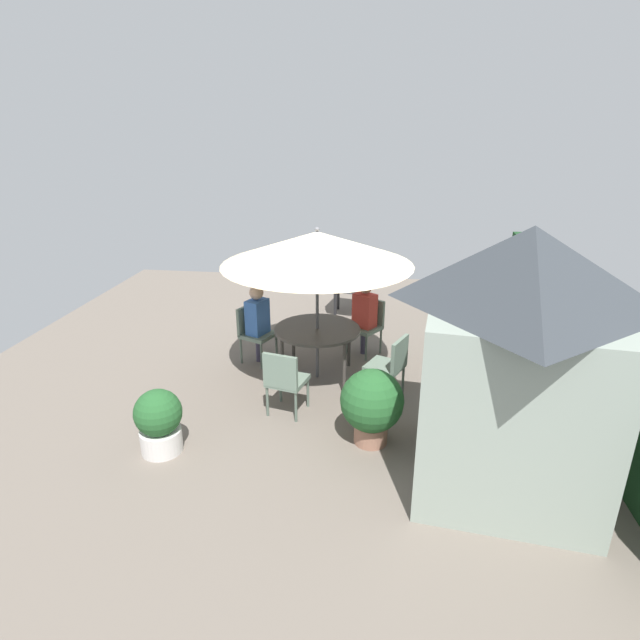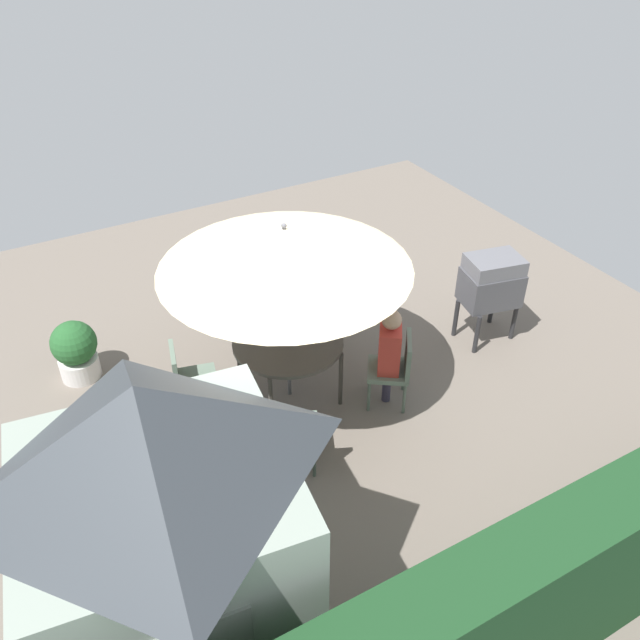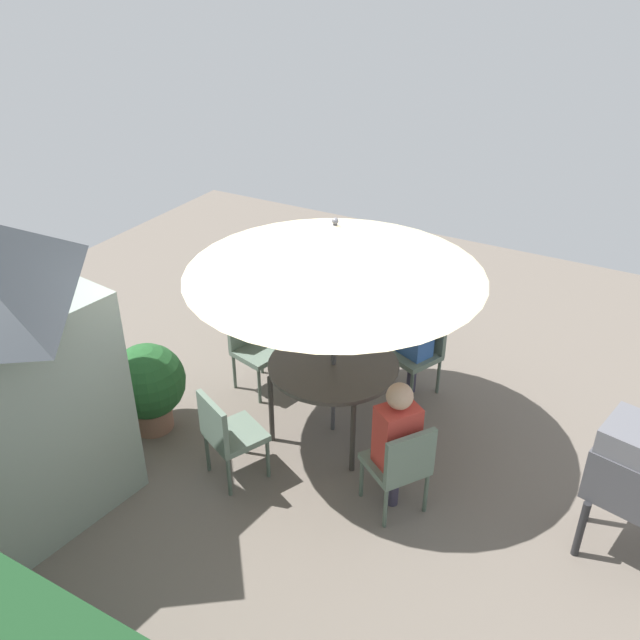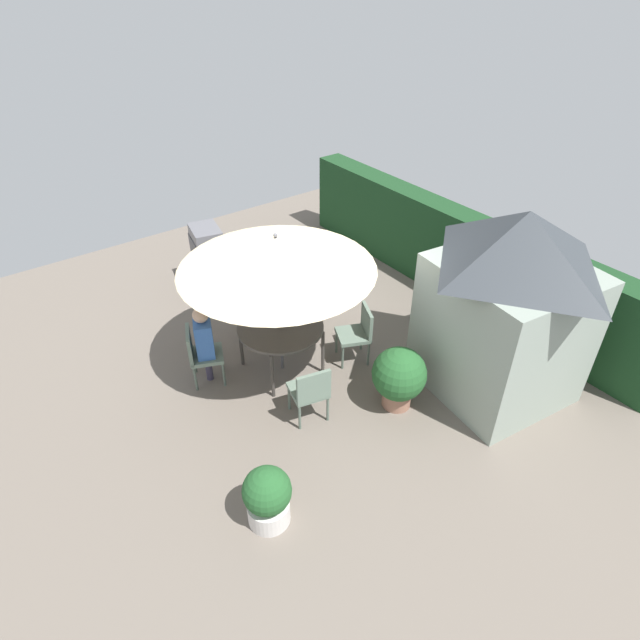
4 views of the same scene
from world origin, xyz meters
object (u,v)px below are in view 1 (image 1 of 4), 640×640
object	(u,v)px
patio_table	(317,332)
person_in_blue	(257,315)
chair_far_side	(254,330)
patio_umbrella	(317,248)
potted_plant_by_shed	(372,403)
person_in_red	(365,309)
chair_toward_house	(391,363)
potted_plant_by_grill	(159,420)
chair_near_shed	(367,322)
chair_toward_hedge	(285,378)
bbq_grill	(348,274)
garden_shed	(516,361)

from	to	relation	value
patio_table	person_in_blue	distance (m)	1.09
patio_table	chair_far_side	world-z (taller)	chair_far_side
patio_umbrella	potted_plant_by_shed	bearing A→B (deg)	28.14
patio_umbrella	person_in_red	size ratio (longest dim) A/B	2.12
chair_toward_house	person_in_red	bearing A→B (deg)	-163.43
potted_plant_by_grill	person_in_blue	distance (m)	2.60
person_in_red	chair_near_shed	bearing A→B (deg)	145.57
chair_toward_hedge	person_in_blue	distance (m)	1.72
patio_umbrella	chair_toward_hedge	xyz separation A→B (m)	(1.11, -0.27, -1.44)
bbq_grill	potted_plant_by_shed	size ratio (longest dim) A/B	1.29
chair_toward_hedge	potted_plant_by_grill	xyz separation A→B (m)	(0.97, -1.27, -0.12)
potted_plant_by_shed	potted_plant_by_grill	size ratio (longest dim) A/B	1.20
chair_near_shed	chair_far_side	distance (m)	1.85
chair_near_shed	chair_toward_hedge	distance (m)	2.33
patio_umbrella	chair_far_side	distance (m)	1.86
chair_toward_house	potted_plant_by_shed	distance (m)	1.13
patio_table	chair_toward_house	distance (m)	1.19
chair_far_side	potted_plant_by_shed	bearing A→B (deg)	43.14
patio_umbrella	chair_toward_house	size ratio (longest dim) A/B	2.97
chair_near_shed	potted_plant_by_grill	bearing A→B (deg)	-35.78
garden_shed	patio_table	bearing A→B (deg)	-132.96
potted_plant_by_grill	person_in_red	distance (m)	3.74
chair_toward_house	person_in_red	xyz separation A→B (m)	(-1.42, -0.42, 0.26)
patio_umbrella	chair_toward_hedge	world-z (taller)	patio_umbrella
chair_near_shed	patio_umbrella	bearing A→B (deg)	-34.43
potted_plant_by_grill	person_in_blue	bearing A→B (deg)	167.85
garden_shed	potted_plant_by_grill	world-z (taller)	garden_shed
person_in_red	person_in_blue	size ratio (longest dim) A/B	1.00
person_in_red	bbq_grill	bearing A→B (deg)	-167.10
bbq_grill	potted_plant_by_grill	size ratio (longest dim) A/B	1.55
chair_far_side	potted_plant_by_grill	world-z (taller)	chair_far_side
garden_shed	potted_plant_by_grill	size ratio (longest dim) A/B	3.50
garden_shed	chair_near_shed	distance (m)	3.57
bbq_grill	potted_plant_by_shed	distance (m)	4.40
patio_table	chair_toward_house	bearing A→B (deg)	65.47
chair_far_side	chair_toward_house	bearing A→B (deg)	66.09
patio_table	bbq_grill	xyz separation A→B (m)	(-2.75, 0.23, 0.13)
bbq_grill	person_in_blue	size ratio (longest dim) A/B	0.95
garden_shed	patio_umbrella	bearing A→B (deg)	-132.96
patio_umbrella	chair_toward_house	distance (m)	1.86
bbq_grill	chair_toward_hedge	world-z (taller)	bbq_grill
patio_umbrella	bbq_grill	size ratio (longest dim) A/B	2.22
potted_plant_by_shed	chair_toward_hedge	bearing A→B (deg)	-113.21
bbq_grill	chair_far_side	bearing A→B (deg)	-29.62
chair_toward_house	potted_plant_by_grill	xyz separation A→B (m)	(1.60, -2.60, -0.12)
patio_umbrella	person_in_blue	size ratio (longest dim) A/B	2.12
chair_near_shed	chair_toward_house	distance (m)	1.54
chair_toward_house	person_in_blue	xyz separation A→B (m)	(-0.92, -2.06, 0.26)
chair_far_side	chair_toward_hedge	distance (m)	1.77
patio_table	bbq_grill	distance (m)	2.76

